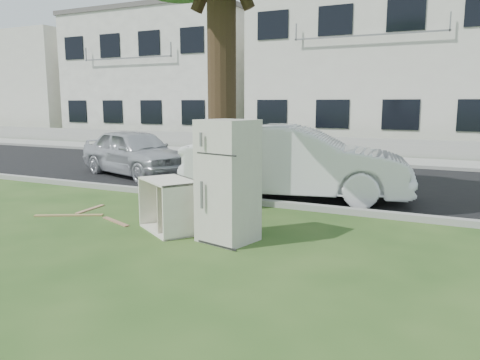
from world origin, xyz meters
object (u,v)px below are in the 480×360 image
at_px(cabinet, 170,205).
at_px(car_left, 136,152).
at_px(fridge, 228,181).
at_px(car_center, 296,162).

relative_size(cabinet, car_left, 0.28).
bearing_deg(cabinet, fridge, 28.23).
height_order(fridge, cabinet, fridge).
xyz_separation_m(car_center, car_left, (-5.19, 1.07, -0.12)).
bearing_deg(car_center, car_left, 66.28).
relative_size(fridge, car_left, 0.46).
distance_m(cabinet, car_left, 6.14).
bearing_deg(fridge, car_left, 153.01).
xyz_separation_m(fridge, car_center, (-0.15, 3.47, -0.12)).
height_order(fridge, car_center, fridge).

